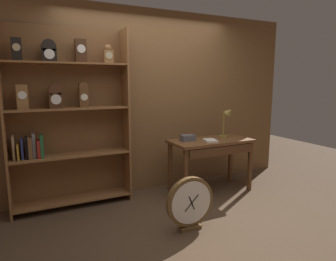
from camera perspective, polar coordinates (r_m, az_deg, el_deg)
The scene contains 8 objects.
ground_plane at distance 3.46m, azimuth 4.96°, elevation -17.83°, with size 10.00×10.00×0.00m, color #4C3826.
back_wood_panel at distance 4.29m, azimuth -3.95°, elevation 5.63°, with size 4.80×0.05×2.60m, color brown.
bookshelf at distance 3.84m, azimuth -19.30°, elevation 2.60°, with size 1.46×0.33×2.25m.
workbench at distance 4.24m, azimuth 8.52°, elevation -3.22°, with size 1.18×0.56×0.77m.
desk_lamp at distance 4.44m, azimuth 11.57°, elevation 2.55°, with size 0.20×0.20×0.46m.
toolbox_small at distance 4.11m, azimuth 3.86°, elevation -1.45°, with size 0.20×0.13×0.08m, color #595960.
open_repair_manual at distance 4.11m, azimuth 8.27°, elevation -1.95°, with size 0.16×0.22×0.03m, color silver.
round_clock_large at distance 3.24m, azimuth 4.32°, elevation -13.93°, with size 0.55×0.11×0.59m.
Camera 1 is at (-1.58, -2.64, 1.59)m, focal length 31.26 mm.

